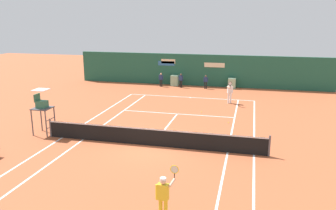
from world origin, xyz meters
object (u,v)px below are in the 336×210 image
Objects in this scene: player_on_baseline at (230,91)px; tennis_ball_mid_court at (229,122)px; ball_kid_right_post at (161,79)px; umpire_chair at (42,106)px; player_near_side at (164,195)px; ball_kid_left_post at (206,81)px; ball_kid_centre_post at (181,79)px; tennis_ball_near_service_line at (202,112)px; tennis_ball_by_sideline at (91,127)px.

player_on_baseline reaches higher than tennis_ball_mid_court.
tennis_ball_mid_court is at bearing 121.02° from ball_kid_right_post.
umpire_chair reaches higher than tennis_ball_mid_court.
ball_kid_left_post is at bearing 98.30° from player_near_side.
player_on_baseline is at bearing 90.77° from player_near_side.
umpire_chair is 2.04× the size of ball_kid_left_post.
player_on_baseline reaches higher than ball_kid_centre_post.
player_near_side reaches higher than ball_kid_centre_post.
ball_kid_left_post is at bearing 154.08° from umpire_chair.
tennis_ball_mid_court is at bearing 96.72° from ball_kid_left_post.
tennis_ball_near_service_line is at bearing 35.18° from player_on_baseline.
tennis_ball_mid_court and tennis_ball_by_sideline have the same top height.
ball_kid_left_post is 19.13× the size of tennis_ball_mid_court.
tennis_ball_near_service_line is (8.30, 6.82, -1.67)m from umpire_chair.
ball_kid_centre_post is 20.07× the size of tennis_ball_mid_court.
tennis_ball_near_service_line is at bearing 87.04° from ball_kid_left_post.
ball_kid_centre_post is at bearing 176.33° from ball_kid_right_post.
tennis_ball_mid_court is at bearing -45.78° from tennis_ball_near_service_line.
ball_kid_right_post is 10.01m from tennis_ball_near_service_line.
ball_kid_centre_post is at bearing 116.76° from tennis_ball_mid_court.
player_near_side is at bearing 101.42° from ball_kid_right_post.
ball_kid_centre_post reaches higher than tennis_ball_by_sideline.
ball_kid_left_post is 2.41m from ball_kid_centre_post.
tennis_ball_by_sideline is at bearing 82.57° from ball_kid_right_post.
player_on_baseline is 11.49m from tennis_ball_by_sideline.
ball_kid_left_post is 19.13× the size of tennis_ball_near_service_line.
ball_kid_centre_post is at bearing 77.99° from tennis_ball_by_sideline.
tennis_ball_by_sideline is (-6.16, -5.10, 0.00)m from tennis_ball_near_service_line.
player_on_baseline is 8.80m from ball_kid_right_post.
umpire_chair reaches higher than player_on_baseline.
player_near_side reaches higher than tennis_ball_mid_court.
ball_kid_left_post is at bearing -170.26° from ball_kid_centre_post.
ball_kid_left_post reaches higher than tennis_ball_mid_court.
umpire_chair reaches higher than ball_kid_centre_post.
player_near_side is 13.87m from tennis_ball_near_service_line.
umpire_chair is at bearing 146.42° from player_near_side.
tennis_ball_near_service_line is (-0.74, 13.82, -0.93)m from player_near_side.
ball_kid_centre_post is 11.91m from tennis_ball_mid_court.
tennis_ball_mid_court is at bearing 19.75° from tennis_ball_by_sideline.
tennis_ball_mid_court is at bearing 126.50° from ball_kid_centre_post.
player_on_baseline is 7.30m from ball_kid_centre_post.
umpire_chair reaches higher than tennis_ball_by_sideline.
umpire_chair is at bearing -155.71° from tennis_ball_mid_court.
tennis_ball_near_service_line is (3.27, -8.48, -0.75)m from ball_kid_centre_post.
player_near_side is at bearing -86.92° from tennis_ball_near_service_line.
ball_kid_left_post reaches higher than tennis_ball_near_service_line.
player_on_baseline is 1.36× the size of ball_kid_centre_post.
tennis_ball_mid_court is at bearing 87.65° from player_near_side.
ball_kid_centre_post is 9.12m from tennis_ball_near_service_line.
ball_kid_right_post is 19.75× the size of tennis_ball_mid_court.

